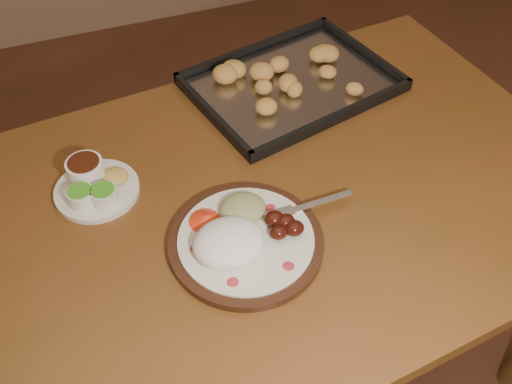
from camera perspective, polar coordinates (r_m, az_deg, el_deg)
name	(u,v)px	position (r m, az deg, el deg)	size (l,w,h in m)	color
ground	(302,336)	(1.86, 4.60, -14.18)	(4.00, 4.00, 0.00)	brown
dining_table	(246,233)	(1.25, -1.04, -4.10)	(1.59, 1.05, 0.75)	brown
dinner_plate	(242,238)	(1.09, -1.45, -4.58)	(0.39, 0.30, 0.07)	black
condiment_saucer	(94,185)	(1.22, -15.92, 0.72)	(0.18, 0.18, 0.06)	silver
baking_tray	(292,81)	(1.45, 3.62, 10.98)	(0.55, 0.45, 0.05)	black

